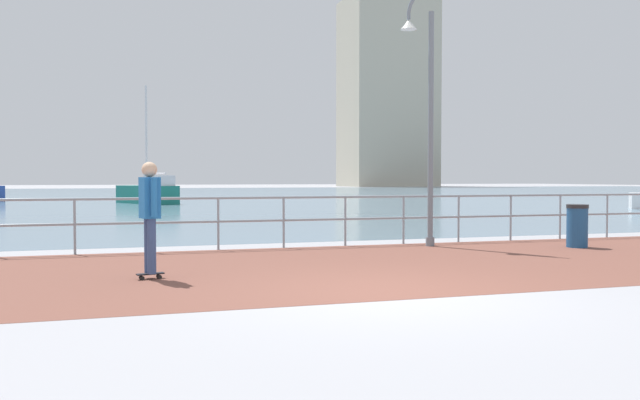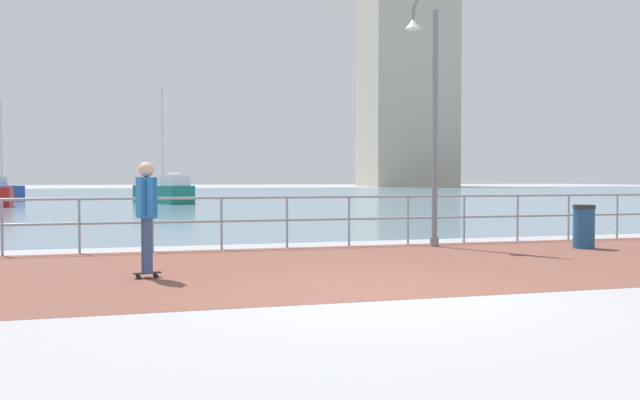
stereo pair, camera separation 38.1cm
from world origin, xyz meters
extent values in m
plane|color=#9E9EA3|center=(0.00, 40.00, 0.00)|extent=(220.00, 220.00, 0.00)
cube|color=brown|center=(0.00, 2.53, 0.00)|extent=(28.00, 6.18, 0.01)
cube|color=slate|center=(0.00, 50.62, 0.00)|extent=(180.00, 88.00, 0.00)
cylinder|color=#8C99A3|center=(-4.20, 5.62, 0.54)|extent=(0.05, 0.05, 1.09)
cylinder|color=#8C99A3|center=(-2.80, 5.62, 0.54)|extent=(0.05, 0.05, 1.09)
cylinder|color=#8C99A3|center=(-1.40, 5.62, 0.54)|extent=(0.05, 0.05, 1.09)
cylinder|color=#8C99A3|center=(0.00, 5.62, 0.54)|extent=(0.05, 0.05, 1.09)
cylinder|color=#8C99A3|center=(1.40, 5.62, 0.54)|extent=(0.05, 0.05, 1.09)
cylinder|color=#8C99A3|center=(2.80, 5.62, 0.54)|extent=(0.05, 0.05, 1.09)
cylinder|color=#8C99A3|center=(4.20, 5.62, 0.54)|extent=(0.05, 0.05, 1.09)
cylinder|color=#8C99A3|center=(5.60, 5.62, 0.54)|extent=(0.05, 0.05, 1.09)
cylinder|color=#8C99A3|center=(7.00, 5.62, 0.54)|extent=(0.05, 0.05, 1.09)
cylinder|color=#8C99A3|center=(8.40, 5.62, 0.54)|extent=(0.05, 0.05, 1.09)
cylinder|color=#8C99A3|center=(0.00, 5.62, 1.09)|extent=(25.20, 0.06, 0.06)
cylinder|color=#8C99A3|center=(0.00, 5.62, 0.60)|extent=(25.20, 0.06, 0.06)
cylinder|color=slate|center=(3.17, 5.02, 0.10)|extent=(0.19, 0.19, 0.20)
cylinder|color=slate|center=(3.17, 5.02, 2.56)|extent=(0.12, 0.12, 5.12)
cylinder|color=slate|center=(2.88, 5.38, 5.41)|extent=(0.17, 0.18, 0.19)
cylinder|color=slate|center=(2.84, 5.43, 5.27)|extent=(0.15, 0.15, 0.19)
cylinder|color=slate|center=(2.82, 5.44, 5.12)|extent=(0.12, 0.12, 0.17)
cone|color=silver|center=(2.82, 5.44, 4.92)|extent=(0.36, 0.36, 0.22)
cylinder|color=black|center=(-3.02, 1.95, 0.03)|extent=(0.07, 0.04, 0.06)
cylinder|color=black|center=(-3.04, 2.03, 0.03)|extent=(0.07, 0.04, 0.06)
cylinder|color=black|center=(-2.77, 2.01, 0.03)|extent=(0.07, 0.04, 0.06)
cylinder|color=black|center=(-2.79, 2.09, 0.03)|extent=(0.07, 0.04, 0.06)
cube|color=black|center=(-2.90, 2.02, 0.08)|extent=(0.41, 0.20, 0.02)
cylinder|color=#384C7A|center=(-2.89, 1.94, 0.50)|extent=(0.16, 0.16, 0.81)
cylinder|color=#384C7A|center=(-2.92, 2.10, 0.50)|extent=(0.16, 0.16, 0.81)
cube|color=#236BB2|center=(-2.90, 2.02, 1.21)|extent=(0.31, 0.39, 0.61)
cylinder|color=#236BB2|center=(-2.85, 1.80, 1.22)|extent=(0.11, 0.11, 0.58)
cylinder|color=#236BB2|center=(-2.96, 2.24, 1.22)|extent=(0.11, 0.11, 0.58)
sphere|color=#DBAD89|center=(-2.90, 2.02, 1.62)|extent=(0.23, 0.23, 0.23)
cylinder|color=navy|center=(6.09, 3.87, 0.42)|extent=(0.44, 0.44, 0.85)
cylinder|color=#262628|center=(6.09, 3.87, 0.89)|extent=(0.46, 0.46, 0.08)
cube|color=#197266|center=(-2.01, 31.75, 0.53)|extent=(3.56, 5.15, 1.07)
cube|color=silver|center=(-1.36, 30.40, 1.36)|extent=(1.75, 2.08, 0.59)
cylinder|color=silver|center=(-2.01, 31.75, 4.03)|extent=(0.12, 0.12, 5.93)
cylinder|color=silver|center=(-1.54, 30.76, 1.78)|extent=(1.06, 2.06, 0.09)
cube|color=#B2AD99|center=(44.07, 104.41, 17.51)|extent=(15.96, 12.79, 35.02)
camera|label=1|loc=(-3.25, -7.75, 1.49)|focal=36.06mm
camera|label=2|loc=(-2.89, -7.85, 1.49)|focal=36.06mm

